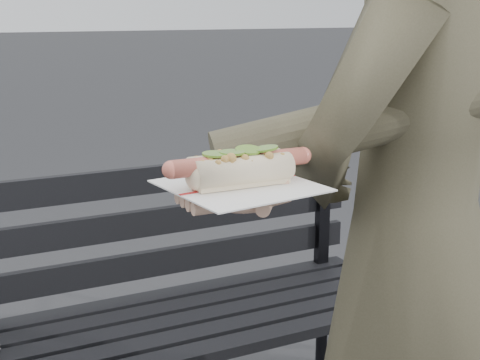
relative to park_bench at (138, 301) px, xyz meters
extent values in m
cylinder|color=black|center=(0.68, 0.10, -0.30)|extent=(0.04, 0.04, 0.45)
cube|color=black|center=(0.01, -0.25, -0.06)|extent=(1.50, 0.07, 0.03)
cube|color=black|center=(0.01, -0.16, -0.06)|extent=(1.50, 0.07, 0.03)
cube|color=black|center=(0.01, -0.07, -0.06)|extent=(1.50, 0.07, 0.03)
cube|color=black|center=(0.01, 0.02, -0.06)|extent=(1.50, 0.07, 0.03)
cube|color=black|center=(0.01, 0.11, -0.06)|extent=(1.50, 0.07, 0.03)
cube|color=black|center=(0.68, 0.12, 0.15)|extent=(0.04, 0.03, 0.42)
cube|color=black|center=(0.01, 0.14, 0.05)|extent=(1.50, 0.02, 0.08)
cube|color=black|center=(0.01, 0.14, 0.18)|extent=(1.50, 0.02, 0.08)
cube|color=black|center=(0.01, 0.14, 0.31)|extent=(1.50, 0.02, 0.08)
imported|color=#484430|center=(0.31, -0.76, 0.35)|extent=(0.74, 0.61, 1.74)
cylinder|color=#484430|center=(0.16, -0.78, 0.61)|extent=(0.51, 0.23, 0.19)
cylinder|color=#D8A384|center=(-0.07, -0.86, 0.54)|extent=(0.09, 0.08, 0.07)
ellipsoid|color=#D8A384|center=(-0.11, -0.87, 0.54)|extent=(0.10, 0.12, 0.03)
cylinder|color=#D8A384|center=(-0.16, -0.90, 0.54)|extent=(0.05, 0.02, 0.02)
cylinder|color=#D8A384|center=(-0.16, -0.88, 0.54)|extent=(0.05, 0.02, 0.02)
cylinder|color=#D8A384|center=(-0.16, -0.86, 0.54)|extent=(0.05, 0.02, 0.02)
cylinder|color=#D8A384|center=(-0.16, -0.84, 0.54)|extent=(0.05, 0.02, 0.02)
cylinder|color=#D8A384|center=(-0.10, -0.93, 0.54)|extent=(0.04, 0.05, 0.02)
cube|color=white|center=(-0.11, -0.87, 0.55)|extent=(0.21, 0.21, 0.00)
cube|color=#B21E1E|center=(-0.11, -0.87, 0.56)|extent=(0.19, 0.03, 0.00)
cylinder|color=#D86753|center=(-0.11, -0.87, 0.59)|extent=(0.20, 0.02, 0.02)
sphere|color=#D86753|center=(-0.21, -0.87, 0.59)|extent=(0.03, 0.02, 0.02)
sphere|color=#D86753|center=(-0.01, -0.87, 0.59)|extent=(0.02, 0.02, 0.02)
sphere|color=#9E6B2D|center=(-0.07, -0.89, 0.60)|extent=(0.01, 0.01, 0.01)
sphere|color=#9E6B2D|center=(-0.13, -0.85, 0.60)|extent=(0.01, 0.01, 0.01)
sphere|color=#9E6B2D|center=(-0.15, -0.88, 0.60)|extent=(0.01, 0.01, 0.01)
sphere|color=#9E6B2D|center=(-0.10, -0.90, 0.59)|extent=(0.01, 0.01, 0.01)
sphere|color=#9E6B2D|center=(-0.15, -0.88, 0.59)|extent=(0.01, 0.01, 0.01)
sphere|color=#9E6B2D|center=(-0.11, -0.87, 0.59)|extent=(0.01, 0.01, 0.01)
sphere|color=#9E6B2D|center=(-0.06, -0.88, 0.59)|extent=(0.01, 0.01, 0.01)
sphere|color=#9E6B2D|center=(-0.16, -0.86, 0.59)|extent=(0.01, 0.01, 0.01)
sphere|color=#9E6B2D|center=(-0.05, -0.89, 0.59)|extent=(0.01, 0.01, 0.01)
sphere|color=#9E6B2D|center=(-0.11, -0.86, 0.59)|extent=(0.01, 0.01, 0.01)
sphere|color=#9E6B2D|center=(-0.15, -0.89, 0.60)|extent=(0.01, 0.01, 0.01)
sphere|color=#9E6B2D|center=(-0.13, -0.85, 0.60)|extent=(0.01, 0.01, 0.01)
sphere|color=#9E6B2D|center=(-0.08, -0.87, 0.59)|extent=(0.01, 0.01, 0.01)
sphere|color=#9E6B2D|center=(-0.14, -0.89, 0.60)|extent=(0.01, 0.01, 0.01)
sphere|color=#9E6B2D|center=(-0.15, -0.89, 0.59)|extent=(0.01, 0.01, 0.01)
sphere|color=#9E6B2D|center=(-0.17, -0.88, 0.59)|extent=(0.01, 0.01, 0.01)
sphere|color=#9E6B2D|center=(-0.13, -0.85, 0.60)|extent=(0.01, 0.01, 0.01)
sphere|color=#9E6B2D|center=(-0.13, -0.85, 0.60)|extent=(0.01, 0.01, 0.01)
sphere|color=#9E6B2D|center=(-0.05, -0.89, 0.59)|extent=(0.01, 0.01, 0.01)
sphere|color=#9E6B2D|center=(-0.05, -0.89, 0.59)|extent=(0.01, 0.01, 0.01)
sphere|color=#9E6B2D|center=(-0.09, -0.86, 0.59)|extent=(0.01, 0.01, 0.01)
sphere|color=#9E6B2D|center=(-0.09, -0.88, 0.60)|extent=(0.01, 0.01, 0.01)
sphere|color=#9E6B2D|center=(-0.13, -0.89, 0.60)|extent=(0.01, 0.01, 0.01)
sphere|color=#9E6B2D|center=(-0.13, -0.90, 0.59)|extent=(0.01, 0.01, 0.01)
sphere|color=#9E6B2D|center=(-0.08, -0.88, 0.59)|extent=(0.01, 0.01, 0.01)
sphere|color=#9E6B2D|center=(-0.11, -0.89, 0.59)|extent=(0.01, 0.01, 0.01)
cylinder|color=#5F9127|center=(-0.14, -0.87, 0.60)|extent=(0.04, 0.04, 0.00)
cylinder|color=#5F9127|center=(-0.12, -0.87, 0.60)|extent=(0.04, 0.04, 0.00)
cylinder|color=#5F9127|center=(-0.09, -0.87, 0.60)|extent=(0.04, 0.04, 0.01)
cylinder|color=#5F9127|center=(-0.07, -0.87, 0.60)|extent=(0.04, 0.04, 0.01)
cube|color=brown|center=(0.77, 1.05, -0.52)|extent=(0.05, 0.07, 0.00)
cube|color=brown|center=(0.71, 1.47, -0.52)|extent=(0.10, 0.08, 0.00)
camera|label=1|loc=(-0.49, -1.67, 0.79)|focal=50.00mm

